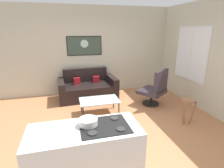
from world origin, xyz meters
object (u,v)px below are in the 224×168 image
(bar_stool, at_px, (188,105))
(coffee_table, at_px, (99,101))
(wall_painting, at_px, (84,46))
(couch, at_px, (88,88))
(mixing_bowl, at_px, (88,122))
(armchair, at_px, (155,89))

(bar_stool, bearing_deg, coffee_table, 151.86)
(bar_stool, bearing_deg, wall_painting, 125.84)
(couch, bearing_deg, mixing_bowl, -96.61)
(armchair, relative_size, bar_stool, 1.72)
(bar_stool, xyz_separation_m, mixing_bowl, (-2.36, -1.13, 0.52))
(couch, distance_m, wall_painting, 1.37)
(coffee_table, distance_m, bar_stool, 2.08)
(armchair, bearing_deg, mixing_bowl, -133.37)
(couch, height_order, mixing_bowl, mixing_bowl)
(couch, height_order, armchair, armchair)
(armchair, distance_m, mixing_bowl, 3.16)
(coffee_table, xyz_separation_m, bar_stool, (1.83, -0.98, 0.10))
(mixing_bowl, bearing_deg, wall_painting, 84.02)
(mixing_bowl, bearing_deg, bar_stool, 25.52)
(armchair, bearing_deg, couch, 148.34)
(bar_stool, bearing_deg, couch, 131.57)
(couch, bearing_deg, armchair, -31.66)
(couch, bearing_deg, coffee_table, -83.53)
(coffee_table, relative_size, armchair, 0.94)
(wall_painting, bearing_deg, bar_stool, -54.16)
(coffee_table, relative_size, bar_stool, 1.61)
(couch, height_order, bar_stool, couch)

